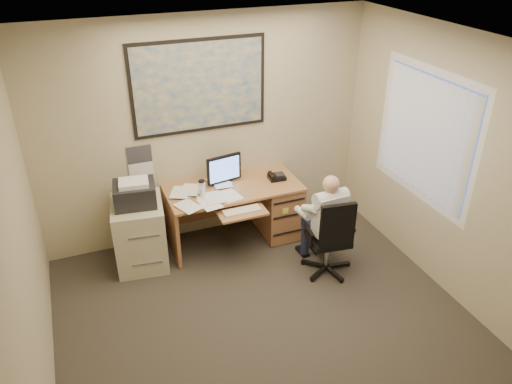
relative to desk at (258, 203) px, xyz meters
name	(u,v)px	position (x,y,z in m)	size (l,w,h in m)	color
room_shell	(285,228)	(-0.52, -1.90, 0.91)	(4.00, 4.50, 2.70)	#312D26
desk	(258,203)	(0.00, 0.00, 0.00)	(1.60, 0.97, 1.10)	#A97748
world_map	(200,86)	(-0.57, 0.33, 1.46)	(1.56, 0.03, 1.06)	#1E4C93
wall_calendar	(140,163)	(-1.32, 0.34, 0.64)	(0.28, 0.01, 0.42)	white
window_blinds	(425,135)	(1.45, -1.10, 1.11)	(0.06, 1.40, 1.30)	silver
filing_cabinet	(139,228)	(-1.48, -0.06, 0.02)	(0.64, 0.74, 1.08)	beige
office_chair	(330,251)	(0.45, -1.04, -0.16)	(0.66, 0.66, 0.98)	black
person	(328,224)	(0.45, -0.96, 0.15)	(0.48, 0.69, 1.19)	silver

